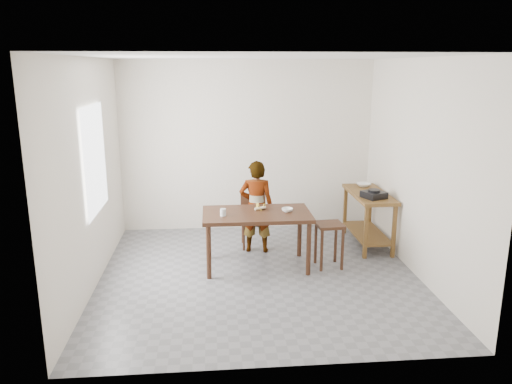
{
  "coord_description": "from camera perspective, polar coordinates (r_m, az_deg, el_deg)",
  "views": [
    {
      "loc": [
        -0.56,
        -5.88,
        2.6
      ],
      "look_at": [
        0.0,
        0.4,
        1.0
      ],
      "focal_mm": 35.0,
      "sensor_mm": 36.0,
      "label": 1
    }
  ],
  "objects": [
    {
      "name": "dining_chair",
      "position": [
        7.32,
        -0.24,
        -3.39
      ],
      "size": [
        0.37,
        0.37,
        0.77
      ],
      "primitive_type": null,
      "rotation": [
        0.0,
        0.0,
        -0.01
      ],
      "color": "#381F12",
      "rests_on": "floor"
    },
    {
      "name": "small_bowl",
      "position": [
        6.52,
        3.59,
        -2.05
      ],
      "size": [
        0.19,
        0.19,
        0.05
      ],
      "primitive_type": "imported",
      "rotation": [
        0.0,
        0.0,
        0.31
      ],
      "color": "white",
      "rests_on": "dining_table"
    },
    {
      "name": "banana",
      "position": [
        6.58,
        0.49,
        -1.81
      ],
      "size": [
        0.2,
        0.16,
        0.06
      ],
      "primitive_type": null,
      "rotation": [
        0.0,
        0.0,
        0.27
      ],
      "color": "#FADE51",
      "rests_on": "dining_table"
    },
    {
      "name": "wall_front",
      "position": [
        4.09,
        3.04,
        -3.53
      ],
      "size": [
        4.0,
        0.04,
        2.7
      ],
      "primitive_type": "cube",
      "color": "white",
      "rests_on": "ground"
    },
    {
      "name": "stool",
      "position": [
        6.69,
        8.33,
        -6.02
      ],
      "size": [
        0.36,
        0.36,
        0.6
      ],
      "primitive_type": null,
      "rotation": [
        0.0,
        0.0,
        0.08
      ],
      "color": "#381F12",
      "rests_on": "floor"
    },
    {
      "name": "ceiling",
      "position": [
        5.91,
        0.36,
        15.41
      ],
      "size": [
        4.0,
        4.0,
        0.04
      ],
      "primitive_type": "cube",
      "color": "white",
      "rests_on": "wall_back"
    },
    {
      "name": "prep_counter",
      "position": [
        7.57,
        12.67,
        -3.01
      ],
      "size": [
        0.5,
        1.2,
        0.8
      ],
      "primitive_type": null,
      "color": "brown",
      "rests_on": "floor"
    },
    {
      "name": "floor",
      "position": [
        6.46,
        0.32,
        -9.68
      ],
      "size": [
        4.0,
        4.0,
        0.04
      ],
      "primitive_type": "cube",
      "color": "slate",
      "rests_on": "ground"
    },
    {
      "name": "serving_bowl",
      "position": [
        7.82,
        12.17,
        0.81
      ],
      "size": [
        0.24,
        0.24,
        0.05
      ],
      "primitive_type": "imported",
      "rotation": [
        0.0,
        0.0,
        0.16
      ],
      "color": "white",
      "rests_on": "prep_counter"
    },
    {
      "name": "dining_table",
      "position": [
        6.59,
        0.08,
        -5.49
      ],
      "size": [
        1.4,
        0.8,
        0.75
      ],
      "primitive_type": null,
      "color": "#381F12",
      "rests_on": "floor"
    },
    {
      "name": "glass_tumbler",
      "position": [
        6.33,
        -3.79,
        -2.33
      ],
      "size": [
        0.1,
        0.1,
        0.09
      ],
      "primitive_type": "cylinder",
      "rotation": [
        0.0,
        0.0,
        0.43
      ],
      "color": "silver",
      "rests_on": "dining_table"
    },
    {
      "name": "child",
      "position": [
        7.06,
        0.03,
        -1.69
      ],
      "size": [
        0.53,
        0.39,
        1.33
      ],
      "primitive_type": "imported",
      "rotation": [
        0.0,
        0.0,
        3.0
      ],
      "color": "silver",
      "rests_on": "floor"
    },
    {
      "name": "gas_burner",
      "position": [
        7.17,
        13.32,
        -0.3
      ],
      "size": [
        0.37,
        0.37,
        0.09
      ],
      "primitive_type": "cube",
      "rotation": [
        0.0,
        0.0,
        0.41
      ],
      "color": "black",
      "rests_on": "prep_counter"
    },
    {
      "name": "window_pane",
      "position": [
        6.34,
        -17.91,
        3.55
      ],
      "size": [
        0.02,
        1.1,
        1.3
      ],
      "primitive_type": "cube",
      "color": "white",
      "rests_on": "wall_left"
    },
    {
      "name": "wall_right",
      "position": [
        6.54,
        18.26,
        2.51
      ],
      "size": [
        0.04,
        4.0,
        2.7
      ],
      "primitive_type": "cube",
      "color": "white",
      "rests_on": "ground"
    },
    {
      "name": "wall_back",
      "position": [
        8.02,
        -1.04,
        5.26
      ],
      "size": [
        4.0,
        0.04,
        2.7
      ],
      "primitive_type": "cube",
      "color": "white",
      "rests_on": "ground"
    },
    {
      "name": "wall_left",
      "position": [
        6.18,
        -18.65,
        1.83
      ],
      "size": [
        0.04,
        4.0,
        2.7
      ],
      "primitive_type": "cube",
      "color": "white",
      "rests_on": "ground"
    }
  ]
}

